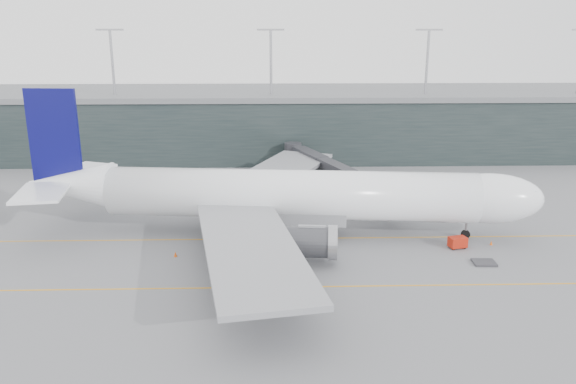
{
  "coord_description": "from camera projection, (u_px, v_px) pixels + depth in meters",
  "views": [
    {
      "loc": [
        5.21,
        -79.8,
        28.53
      ],
      "look_at": [
        7.34,
        -4.0,
        6.98
      ],
      "focal_mm": 35.0,
      "sensor_mm": 36.0,
      "label": 1
    }
  ],
  "objects": [
    {
      "name": "terminal",
      "position": [
        251.0,
        121.0,
        138.07
      ],
      "size": [
        240.0,
        36.0,
        29.0
      ],
      "color": "black",
      "rests_on": "ground"
    },
    {
      "name": "ground",
      "position": [
        239.0,
        230.0,
        84.38
      ],
      "size": [
        320.0,
        320.0,
        0.0
      ],
      "primitive_type": "plane",
      "color": "slate",
      "rests_on": "ground"
    },
    {
      "name": "gse_cart",
      "position": [
        458.0,
        242.0,
        76.91
      ],
      "size": [
        2.62,
        1.98,
        1.6
      ],
      "rotation": [
        0.0,
        0.0,
        0.23
      ],
      "color": "#AA1D0C",
      "rests_on": "ground"
    },
    {
      "name": "main_aircraft",
      "position": [
        287.0,
        195.0,
        81.03
      ],
      "size": [
        74.91,
        70.03,
        21.0
      ],
      "rotation": [
        0.0,
        0.0,
        -0.1
      ],
      "color": "white",
      "rests_on": "ground"
    },
    {
      "name": "uld_a",
      "position": [
        216.0,
        203.0,
        94.08
      ],
      "size": [
        2.49,
        2.29,
        1.83
      ],
      "rotation": [
        0.0,
        0.0,
        0.43
      ],
      "color": "#393A3F",
      "rests_on": "ground"
    },
    {
      "name": "taxiline_b",
      "position": [
        229.0,
        288.0,
        65.15
      ],
      "size": [
        160.0,
        0.25,
        0.02
      ],
      "primitive_type": "cube",
      "color": "orange",
      "rests_on": "ground"
    },
    {
      "name": "cone_wing_port",
      "position": [
        307.0,
        206.0,
        94.5
      ],
      "size": [
        0.43,
        0.43,
        0.69
      ],
      "primitive_type": "cone",
      "color": "orange",
      "rests_on": "ground"
    },
    {
      "name": "taxiline_a",
      "position": [
        237.0,
        239.0,
        80.53
      ],
      "size": [
        160.0,
        0.25,
        0.02
      ],
      "primitive_type": "cube",
      "color": "orange",
      "rests_on": "ground"
    },
    {
      "name": "cone_nose",
      "position": [
        491.0,
        243.0,
        78.23
      ],
      "size": [
        0.39,
        0.39,
        0.61
      ],
      "primitive_type": "cone",
      "color": "#FC640E",
      "rests_on": "ground"
    },
    {
      "name": "baggage_dolly",
      "position": [
        484.0,
        262.0,
        71.9
      ],
      "size": [
        2.91,
        2.37,
        0.28
      ],
      "primitive_type": "cube",
      "rotation": [
        0.0,
        0.0,
        -0.04
      ],
      "color": "#333236",
      "rests_on": "ground"
    },
    {
      "name": "jet_bridge",
      "position": [
        342.0,
        168.0,
        104.16
      ],
      "size": [
        16.14,
        43.73,
        5.91
      ],
      "rotation": [
        0.0,
        0.0,
        0.36
      ],
      "color": "#2A2B30",
      "rests_on": "ground"
    },
    {
      "name": "cone_tail",
      "position": [
        175.0,
        254.0,
        74.11
      ],
      "size": [
        0.45,
        0.45,
        0.71
      ],
      "primitive_type": "cone",
      "color": "#E9540C",
      "rests_on": "ground"
    },
    {
      "name": "cone_wing_stbd",
      "position": [
        292.0,
        284.0,
        65.32
      ],
      "size": [
        0.5,
        0.5,
        0.8
      ],
      "primitive_type": "cone",
      "color": "orange",
      "rests_on": "ground"
    },
    {
      "name": "taxiline_lead_main",
      "position": [
        272.0,
        193.0,
        103.75
      ],
      "size": [
        0.25,
        60.0,
        0.02
      ],
      "primitive_type": "cube",
      "color": "orange",
      "rests_on": "ground"
    },
    {
      "name": "uld_b",
      "position": [
        219.0,
        202.0,
        94.74
      ],
      "size": [
        2.57,
        2.22,
        2.04
      ],
      "rotation": [
        0.0,
        0.0,
        -0.21
      ],
      "color": "#393A3F",
      "rests_on": "ground"
    },
    {
      "name": "uld_c",
      "position": [
        235.0,
        201.0,
        95.19
      ],
      "size": [
        2.11,
        1.72,
        1.87
      ],
      "rotation": [
        0.0,
        0.0,
        0.04
      ],
      "color": "#393A3F",
      "rests_on": "ground"
    }
  ]
}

